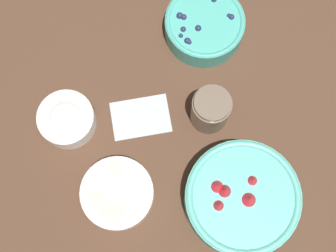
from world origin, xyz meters
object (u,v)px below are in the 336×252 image
Objects in this scene: bowl_blueberries at (204,25)px; bowl_cream at (67,119)px; bowl_strawberries at (241,198)px; jar_chocolate at (211,111)px; bowl_bananas at (117,194)px.

bowl_blueberries reaches higher than bowl_cream.
bowl_strawberries is 0.40m from bowl_blueberries.
jar_chocolate is at bearing -22.01° from bowl_cream.
jar_chocolate reaches higher than bowl_cream.
jar_chocolate is at bearing -111.92° from bowl_blueberries.
jar_chocolate is (0.02, 0.19, 0.00)m from bowl_strawberries.
bowl_strawberries is 1.54× the size of bowl_bananas.
bowl_strawberries is 2.25× the size of jar_chocolate.
bowl_blueberries reaches higher than bowl_bananas.
bowl_bananas is at bearing -163.09° from jar_chocolate.
bowl_cream is at bearing 157.99° from jar_chocolate.
jar_chocolate is (0.25, 0.08, 0.02)m from bowl_bananas.
bowl_blueberries is at bearing 68.08° from jar_chocolate.
jar_chocolate is at bearing 83.28° from bowl_strawberries.
bowl_strawberries is 0.20m from jar_chocolate.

